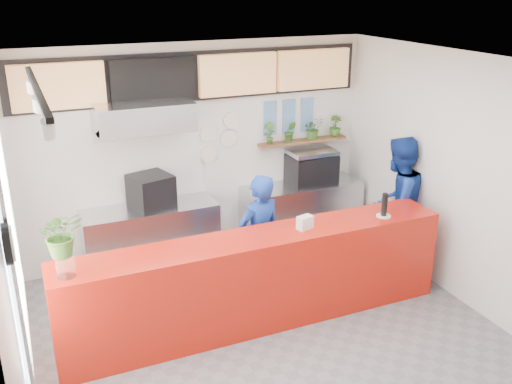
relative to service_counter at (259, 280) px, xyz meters
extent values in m
plane|color=slate|center=(0.00, -0.40, -0.55)|extent=(5.00, 5.00, 0.00)
plane|color=silver|center=(0.00, -0.40, 2.45)|extent=(5.00, 5.00, 0.00)
plane|color=white|center=(0.00, 2.10, 0.95)|extent=(5.00, 0.00, 5.00)
plane|color=white|center=(-2.50, -0.40, 0.95)|extent=(0.00, 5.00, 5.00)
plane|color=white|center=(2.50, -0.40, 0.95)|extent=(0.00, 5.00, 5.00)
cube|color=#B4190C|center=(0.00, 0.00, 0.00)|extent=(4.50, 0.60, 1.10)
cube|color=beige|center=(0.00, 2.09, 2.05)|extent=(5.00, 0.02, 0.80)
cube|color=#B2B5BA|center=(-0.80, 1.80, -0.10)|extent=(1.80, 0.60, 0.90)
cube|color=black|center=(-0.76, 1.80, 0.57)|extent=(0.61, 0.61, 0.45)
cube|color=#B2B5BA|center=(-0.80, 1.75, 1.60)|extent=(1.20, 0.70, 0.35)
cube|color=#B2B5BA|center=(-0.80, 1.75, 1.40)|extent=(1.20, 0.69, 0.31)
cube|color=#B2B5BA|center=(1.50, 1.80, -0.10)|extent=(1.80, 0.60, 0.90)
cube|color=black|center=(1.65, 1.80, 0.57)|extent=(0.68, 0.49, 0.44)
cube|color=#AAAEB2|center=(1.65, 1.80, 0.83)|extent=(0.68, 0.47, 0.06)
cube|color=brown|center=(1.60, 2.00, 0.95)|extent=(1.40, 0.18, 0.04)
cube|color=tan|center=(-1.75, 1.98, 2.00)|extent=(1.10, 0.10, 0.55)
cube|color=black|center=(-0.59, 1.98, 2.00)|extent=(1.10, 0.10, 0.55)
cube|color=tan|center=(0.57, 1.98, 2.00)|extent=(1.10, 0.10, 0.55)
cube|color=tan|center=(1.73, 1.98, 2.00)|extent=(1.10, 0.10, 0.55)
cube|color=black|center=(0.00, 2.06, 2.00)|extent=(4.80, 0.04, 0.65)
cube|color=silver|center=(-2.47, -0.10, 1.15)|extent=(0.04, 2.20, 1.90)
cube|color=#B2B5BA|center=(-2.45, -0.10, 1.15)|extent=(0.03, 2.30, 2.00)
cylinder|color=black|center=(-2.46, -1.30, 1.50)|extent=(0.05, 0.30, 0.30)
cylinder|color=white|center=(-2.43, -1.30, 1.50)|extent=(0.02, 0.26, 0.26)
cube|color=black|center=(-2.10, -0.40, 2.39)|extent=(0.05, 2.40, 0.04)
cylinder|color=silver|center=(0.15, 2.07, 1.20)|extent=(0.24, 0.03, 0.24)
cylinder|color=silver|center=(0.45, 2.07, 1.10)|extent=(0.24, 0.03, 0.24)
cylinder|color=silver|center=(0.15, 2.07, 0.90)|extent=(0.24, 0.03, 0.24)
cylinder|color=silver|center=(0.50, 2.07, 1.35)|extent=(0.24, 0.03, 0.24)
cube|color=#598CBF|center=(1.10, 2.08, 1.45)|extent=(0.20, 0.02, 0.25)
cube|color=#598CBF|center=(1.40, 2.08, 1.45)|extent=(0.20, 0.02, 0.25)
cube|color=#598CBF|center=(1.70, 2.08, 1.45)|extent=(0.20, 0.02, 0.25)
cube|color=#598CBF|center=(1.10, 2.08, 1.20)|extent=(0.20, 0.02, 0.25)
cube|color=#598CBF|center=(1.40, 2.08, 1.20)|extent=(0.20, 0.02, 0.25)
cube|color=#598CBF|center=(1.70, 2.08, 1.20)|extent=(0.20, 0.02, 0.25)
imported|color=navy|center=(0.22, 0.47, 0.26)|extent=(0.67, 0.52, 1.63)
imported|color=navy|center=(2.29, 0.58, 0.37)|extent=(1.06, 0.93, 1.84)
imported|color=#366122|center=(1.05, 2.00, 1.13)|extent=(0.20, 0.17, 0.33)
imported|color=#366122|center=(1.39, 2.00, 1.12)|extent=(0.21, 0.19, 0.31)
imported|color=#366122|center=(1.77, 2.00, 1.13)|extent=(0.33, 0.29, 0.32)
imported|color=#366122|center=(2.15, 2.00, 1.13)|extent=(0.21, 0.19, 0.32)
cylinder|color=silver|center=(-2.04, -0.10, 0.66)|extent=(0.23, 0.23, 0.22)
imported|color=#366122|center=(-2.04, -0.10, 0.99)|extent=(0.44, 0.39, 0.44)
cube|color=silver|center=(0.56, -0.03, 0.63)|extent=(0.19, 0.15, 0.15)
cylinder|color=silver|center=(1.59, -0.09, 0.56)|extent=(0.21, 0.21, 0.01)
cylinder|color=black|center=(1.59, -0.09, 0.70)|extent=(0.07, 0.07, 0.28)
camera|label=1|loc=(-2.31, -5.22, 3.20)|focal=40.00mm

